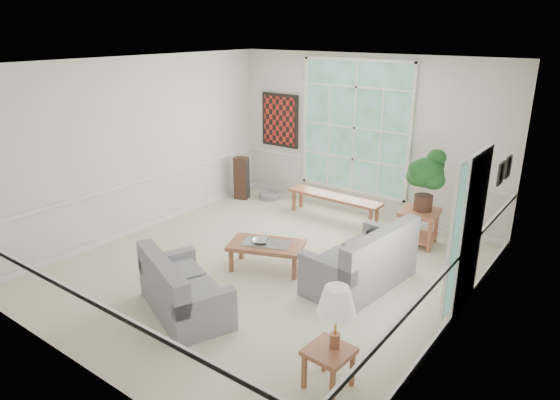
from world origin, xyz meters
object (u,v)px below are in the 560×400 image
at_px(loveseat_right, 360,255).
at_px(side_table, 328,368).
at_px(end_table, 418,227).
at_px(coffee_table, 266,256).
at_px(loveseat_front, 185,284).

xyz_separation_m(loveseat_right, side_table, (0.76, -2.08, -0.23)).
xyz_separation_m(end_table, side_table, (0.63, -3.88, -0.08)).
bearing_deg(loveseat_right, side_table, -63.23).
relative_size(loveseat_right, coffee_table, 1.51).
height_order(loveseat_front, end_table, loveseat_front).
xyz_separation_m(coffee_table, end_table, (1.48, 2.20, 0.10)).
distance_m(loveseat_right, end_table, 1.81).
distance_m(loveseat_front, side_table, 2.20).
height_order(loveseat_front, coffee_table, loveseat_front).
bearing_deg(coffee_table, end_table, 33.90).
relative_size(loveseat_right, end_table, 2.77).
bearing_deg(side_table, end_table, 99.20).
height_order(loveseat_front, side_table, loveseat_front).
distance_m(end_table, side_table, 3.93).
bearing_deg(loveseat_right, end_table, 92.49).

